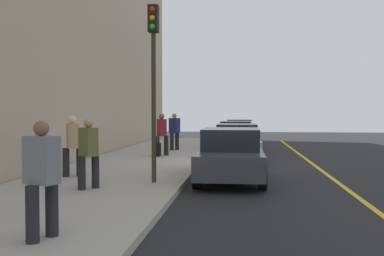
% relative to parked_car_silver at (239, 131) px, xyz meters
% --- Properties ---
extents(ground_plane, '(56.00, 56.00, 0.00)m').
position_rel_parked_car_silver_xyz_m(ground_plane, '(12.39, -0.27, -0.76)').
color(ground_plane, black).
extents(sidewalk, '(28.00, 4.60, 0.15)m').
position_rel_parked_car_silver_xyz_m(sidewalk, '(12.39, -3.57, -0.68)').
color(sidewalk, '#A39E93').
rests_on(sidewalk, ground).
extents(lane_stripe_centre, '(28.00, 0.14, 0.01)m').
position_rel_parked_car_silver_xyz_m(lane_stripe_centre, '(12.39, 2.93, -0.75)').
color(lane_stripe_centre, gold).
rests_on(lane_stripe_centre, ground).
extents(parked_car_silver, '(4.68, 1.96, 1.51)m').
position_rel_parked_car_silver_xyz_m(parked_car_silver, '(0.00, 0.00, 0.00)').
color(parked_car_silver, black).
rests_on(parked_car_silver, ground).
extents(parked_car_red, '(4.39, 2.02, 1.51)m').
position_rel_parked_car_silver_xyz_m(parked_car_red, '(5.61, -0.10, -0.00)').
color(parked_car_red, black).
rests_on(parked_car_red, ground).
extents(parked_car_white, '(4.20, 1.98, 1.51)m').
position_rel_parked_car_silver_xyz_m(parked_car_white, '(11.32, 0.00, -0.00)').
color(parked_car_white, black).
rests_on(parked_car_white, ground).
extents(parked_car_charcoal, '(4.28, 1.92, 1.51)m').
position_rel_parked_car_silver_xyz_m(parked_car_charcoal, '(16.56, -0.09, -0.00)').
color(parked_car_charcoal, black).
rests_on(parked_car_charcoal, ground).
extents(pedestrian_grey_coat, '(0.55, 0.53, 1.71)m').
position_rel_parked_car_silver_xyz_m(pedestrian_grey_coat, '(23.19, -2.59, 0.30)').
color(pedestrian_grey_coat, black).
rests_on(pedestrian_grey_coat, sidewalk).
extents(pedestrian_olive_coat, '(0.51, 0.53, 1.68)m').
position_rel_parked_car_silver_xyz_m(pedestrian_olive_coat, '(19.13, -3.41, 0.29)').
color(pedestrian_olive_coat, black).
rests_on(pedestrian_olive_coat, sidewalk).
extents(pedestrian_burgundy_coat, '(0.57, 0.55, 1.79)m').
position_rel_parked_car_silver_xyz_m(pedestrian_burgundy_coat, '(10.99, -3.18, 0.35)').
color(pedestrian_burgundy_coat, black).
rests_on(pedestrian_burgundy_coat, sidewalk).
extents(pedestrian_navy_coat, '(0.54, 0.57, 1.80)m').
position_rel_parked_car_silver_xyz_m(pedestrian_navy_coat, '(8.25, -3.07, 0.35)').
color(pedestrian_navy_coat, black).
rests_on(pedestrian_navy_coat, sidewalk).
extents(pedestrian_tan_coat, '(0.55, 0.53, 1.74)m').
position_rel_parked_car_silver_xyz_m(pedestrian_tan_coat, '(17.23, -4.57, 0.32)').
color(pedestrian_tan_coat, black).
rests_on(pedestrian_tan_coat, sidewalk).
extents(traffic_light_pole, '(0.35, 0.26, 4.61)m').
position_rel_parked_car_silver_xyz_m(traffic_light_pole, '(17.99, -2.05, 2.49)').
color(traffic_light_pole, '#2D2D19').
rests_on(traffic_light_pole, sidewalk).
extents(rolling_suitcase, '(0.34, 0.22, 0.91)m').
position_rel_parked_car_silver_xyz_m(rolling_suitcase, '(11.37, -3.28, -0.33)').
color(rolling_suitcase, black).
rests_on(rolling_suitcase, sidewalk).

